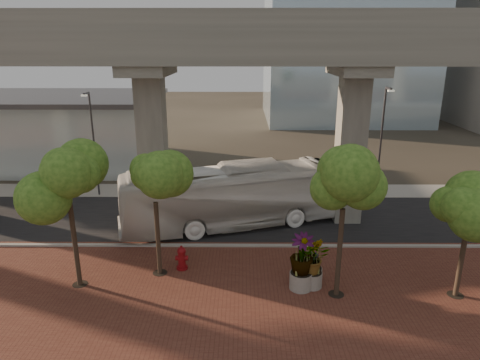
{
  "coord_description": "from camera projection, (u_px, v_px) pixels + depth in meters",
  "views": [
    {
      "loc": [
        -0.54,
        -23.35,
        10.66
      ],
      "look_at": [
        -0.69,
        0.5,
        3.1
      ],
      "focal_mm": 32.0,
      "sensor_mm": 36.0,
      "label": 1
    }
  ],
  "objects": [
    {
      "name": "planter_right",
      "position": [
        302.0,
        256.0,
        19.01
      ],
      "size": [
        2.5,
        2.5,
        2.67
      ],
      "color": "#A8A698",
      "rests_on": "ground"
    },
    {
      "name": "transit_bus",
      "position": [
        232.0,
        197.0,
        25.86
      ],
      "size": [
        13.85,
        6.98,
        3.77
      ],
      "primitive_type": "imported",
      "rotation": [
        0.0,
        0.0,
        1.87
      ],
      "color": "silver",
      "rests_on": "ground"
    },
    {
      "name": "street_tree_far_west",
      "position": [
        67.0,
        180.0,
        18.28
      ],
      "size": [
        3.9,
        3.9,
        6.88
      ],
      "color": "#403024",
      "rests_on": "ground"
    },
    {
      "name": "curb_strip",
      "position": [
        252.0,
        246.0,
        23.54
      ],
      "size": [
        70.0,
        0.25,
        0.16
      ],
      "primitive_type": "cube",
      "color": "#A09D95",
      "rests_on": "ground"
    },
    {
      "name": "planter_front",
      "position": [
        313.0,
        259.0,
        19.25
      ],
      "size": [
        2.05,
        2.05,
        2.26
      ],
      "color": "#A5A295",
      "rests_on": "ground"
    },
    {
      "name": "brick_plaza",
      "position": [
        255.0,
        312.0,
        17.83
      ],
      "size": [
        70.0,
        13.0,
        0.06
      ],
      "primitive_type": "cube",
      "color": "brown",
      "rests_on": "ground"
    },
    {
      "name": "streetlamp_west",
      "position": [
        93.0,
        137.0,
        30.31
      ],
      "size": [
        0.37,
        1.09,
        7.54
      ],
      "color": "#303036",
      "rests_on": "ground"
    },
    {
      "name": "planter_left",
      "position": [
        313.0,
        255.0,
        19.62
      ],
      "size": [
        2.07,
        2.07,
        2.28
      ],
      "color": "#AAA79A",
      "rests_on": "ground"
    },
    {
      "name": "street_tree_far_east",
      "position": [
        471.0,
        202.0,
        17.64
      ],
      "size": [
        3.55,
        3.55,
        6.04
      ],
      "color": "#403024",
      "rests_on": "ground"
    },
    {
      "name": "asphalt_road",
      "position": [
        251.0,
        219.0,
        27.37
      ],
      "size": [
        90.0,
        8.0,
        0.04
      ],
      "primitive_type": "cube",
      "color": "black",
      "rests_on": "ground"
    },
    {
      "name": "far_sidewalk",
      "position": [
        250.0,
        191.0,
        32.61
      ],
      "size": [
        90.0,
        3.0,
        0.06
      ],
      "primitive_type": "cube",
      "color": "#A09D95",
      "rests_on": "ground"
    },
    {
      "name": "fire_hydrant",
      "position": [
        182.0,
        258.0,
        21.03
      ],
      "size": [
        0.62,
        0.55,
        1.23
      ],
      "color": "maroon",
      "rests_on": "ground"
    },
    {
      "name": "transit_viaduct",
      "position": [
        252.0,
        105.0,
        25.18
      ],
      "size": [
        72.0,
        5.6,
        12.4
      ],
      "color": "gray",
      "rests_on": "ground"
    },
    {
      "name": "street_tree_near_west",
      "position": [
        154.0,
        183.0,
        19.43
      ],
      "size": [
        3.24,
        3.24,
        6.09
      ],
      "color": "#403024",
      "rests_on": "ground"
    },
    {
      "name": "streetlamp_east",
      "position": [
        382.0,
        137.0,
        29.27
      ],
      "size": [
        0.39,
        1.16,
        7.97
      ],
      "color": "#2A292E",
      "rests_on": "ground"
    },
    {
      "name": "street_tree_near_east",
      "position": [
        345.0,
        185.0,
        17.48
      ],
      "size": [
        3.58,
        3.58,
        6.77
      ],
      "color": "#403024",
      "rests_on": "ground"
    },
    {
      "name": "station_pavilion",
      "position": [
        34.0,
        128.0,
        39.88
      ],
      "size": [
        23.0,
        13.0,
        6.3
      ],
      "color": "silver",
      "rests_on": "ground"
    },
    {
      "name": "ground",
      "position": [
        252.0,
        232.0,
        25.47
      ],
      "size": [
        160.0,
        160.0,
        0.0
      ],
      "primitive_type": "plane",
      "color": "#332F25",
      "rests_on": "ground"
    }
  ]
}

